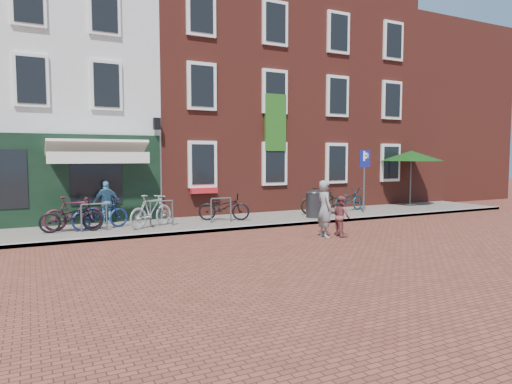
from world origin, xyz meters
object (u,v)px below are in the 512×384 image
litter_bin (314,202)px  cafe_person (107,202)px  bicycle_4 (224,207)px  woman (325,209)px  bicycle_1 (74,213)px  parasol (411,154)px  bicycle_3 (151,211)px  parking_sign (364,170)px  bicycle_2 (100,214)px  boy (341,216)px  bicycle_6 (348,200)px  bicycle_5 (321,201)px  bicycle_0 (72,216)px

litter_bin → cafe_person: (-6.88, 1.78, 0.15)m
bicycle_4 → woman: bearing=-130.7°
litter_bin → bicycle_1: bearing=174.1°
parasol → bicycle_3: size_ratio=1.62×
parking_sign → bicycle_3: bearing=179.9°
woman → bicycle_2: size_ratio=0.92×
parking_sign → boy: (-3.72, -3.45, -1.18)m
boy → cafe_person: size_ratio=0.82×
litter_bin → bicycle_6: litter_bin is taller
bicycle_2 → bicycle_4: same height
cafe_person → bicycle_5: bearing=165.9°
bicycle_1 → bicycle_3: size_ratio=1.00×
parking_sign → woman: 5.49m
bicycle_6 → parasol: bearing=-97.3°
boy → bicycle_1: (-6.81, 3.90, 0.03)m
parking_sign → bicycle_6: bearing=117.0°
litter_bin → cafe_person: size_ratio=0.76×
bicycle_0 → bicycle_2: 0.84m
woman → bicycle_5: 4.34m
woman → bicycle_2: bearing=62.9°
litter_bin → bicycle_1: size_ratio=0.63×
litter_bin → bicycle_3: size_ratio=0.63×
bicycle_2 → bicycle_5: (7.97, -0.12, 0.05)m
bicycle_2 → bicycle_4: (4.04, 0.02, 0.00)m
cafe_person → bicycle_2: (-0.34, -1.04, -0.25)m
litter_bin → parking_sign: 2.82m
boy → bicycle_3: (-4.62, 3.47, 0.03)m
bicycle_5 → cafe_person: bearing=92.3°
bicycle_3 → litter_bin: bearing=-123.1°
bicycle_5 → woman: bearing=157.2°
bicycle_2 → bicycle_3: 1.50m
woman → bicycle_4: (-1.52, 3.75, -0.25)m
bicycle_2 → parasol: bearing=-103.2°
woman → cafe_person: (-5.22, 4.76, -0.00)m
parasol → bicycle_4: bearing=-176.2°
bicycle_2 → bicycle_6: same height
bicycle_6 → litter_bin: bearing=98.7°
cafe_person → bicycle_4: bearing=159.2°
parasol → boy: bearing=-148.3°
woman → cafe_person: size_ratio=1.14×
litter_bin → bicycle_0: (-8.05, 0.54, -0.09)m
cafe_person → bicycle_4: cafe_person is taller
bicycle_0 → bicycle_5: (8.80, 0.08, 0.05)m
bicycle_2 → bicycle_4: size_ratio=1.00×
bicycle_1 → bicycle_6: (10.24, 0.12, -0.05)m
bicycle_4 → boy: bearing=-124.8°
woman → bicycle_3: size_ratio=0.95×
litter_bin → bicycle_0: litter_bin is taller
litter_bin → bicycle_3: bearing=176.2°
litter_bin → woman: size_ratio=0.66×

